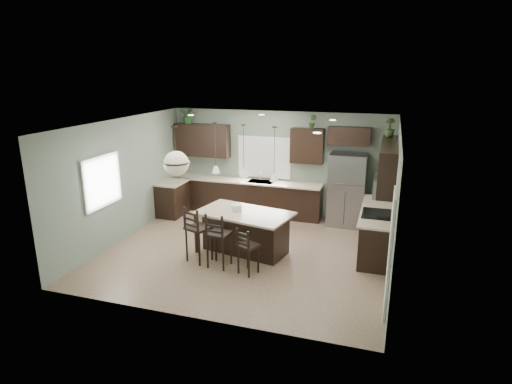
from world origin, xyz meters
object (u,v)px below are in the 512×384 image
object	(u,v)px
bar_stool_center	(219,239)
kitchen_island	(244,233)
bar_stool_right	(248,251)
plant_back_left	(189,115)
refrigerator	(347,190)
serving_dish	(236,208)
bar_stool_left	(199,234)

from	to	relation	value
bar_stool_center	kitchen_island	bearing A→B (deg)	77.40
bar_stool_right	plant_back_left	world-z (taller)	plant_back_left
refrigerator	bar_stool_center	size ratio (longest dim) A/B	1.59
bar_stool_center	plant_back_left	xyz separation A→B (m)	(-2.26, 3.43, 2.05)
serving_dish	bar_stool_center	distance (m)	0.93
serving_dish	refrigerator	bearing A→B (deg)	49.06
kitchen_island	bar_stool_right	world-z (taller)	bar_stool_right
bar_stool_center	refrigerator	bearing A→B (deg)	62.00
refrigerator	bar_stool_right	bearing A→B (deg)	-114.10
refrigerator	kitchen_island	distance (m)	3.14
refrigerator	bar_stool_center	distance (m)	3.91
serving_dish	bar_stool_right	distance (m)	1.23
serving_dish	plant_back_left	distance (m)	3.85
bar_stool_right	refrigerator	bearing A→B (deg)	89.09
serving_dish	plant_back_left	size ratio (longest dim) A/B	0.51
bar_stool_left	plant_back_left	world-z (taller)	plant_back_left
kitchen_island	bar_stool_right	bearing A→B (deg)	-55.08
serving_dish	plant_back_left	xyz separation A→B (m)	(-2.32, 2.60, 1.64)
bar_stool_center	bar_stool_left	bearing A→B (deg)	172.88
kitchen_island	plant_back_left	bearing A→B (deg)	145.31
plant_back_left	bar_stool_right	bearing A→B (deg)	-50.64
refrigerator	bar_stool_left	world-z (taller)	refrigerator
serving_dish	bar_stool_center	bearing A→B (deg)	-94.44
refrigerator	plant_back_left	distance (m)	4.74
refrigerator	bar_stool_center	xyz separation A→B (m)	(-2.16, -3.24, -0.34)
bar_stool_left	serving_dish	bearing A→B (deg)	72.21
kitchen_island	serving_dish	xyz separation A→B (m)	(-0.20, 0.04, 0.53)
kitchen_island	bar_stool_center	world-z (taller)	bar_stool_center
bar_stool_center	plant_back_left	world-z (taller)	plant_back_left
bar_stool_left	bar_stool_center	bearing A→B (deg)	7.41
plant_back_left	serving_dish	bearing A→B (deg)	-48.19
bar_stool_right	plant_back_left	distance (m)	5.07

